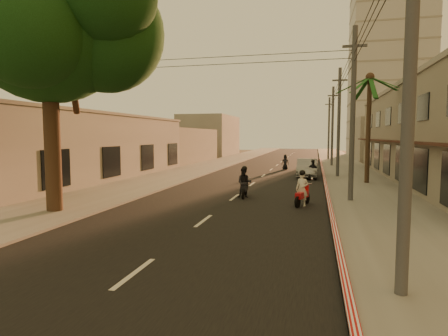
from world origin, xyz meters
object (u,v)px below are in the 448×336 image
Objects in this scene: scooter_mid_a at (244,183)px; parked_car at (307,168)px; palm_tree at (370,83)px; broadleaf_tree at (58,20)px; scooter_red at (302,190)px; scooter_far_a at (285,163)px; scooter_mid_b at (313,171)px.

parked_car is at bearing 70.94° from scooter_mid_a.
palm_tree is at bearing 43.00° from scooter_mid_a.
broadleaf_tree reaches higher than scooter_mid_a.
scooter_red reaches higher than parked_car.
broadleaf_tree reaches higher than scooter_far_a.
scooter_far_a is at bearing 108.19° from parked_car.
scooter_mid_a is 11.83m from parked_car.
scooter_mid_a is (-3.24, 1.82, 0.01)m from scooter_red.
scooter_mid_b is at bearing 55.25° from broadleaf_tree.
broadleaf_tree is 1.48× the size of palm_tree.
scooter_far_a is (-6.61, 10.21, -6.44)m from palm_tree.
scooter_mid_a reaches higher than parked_car.
scooter_mid_b is at bearing -75.80° from parked_car.
broadleaf_tree is 6.68× the size of scooter_red.
palm_tree reaches higher than scooter_red.
scooter_far_a is (-2.39, 19.89, -0.10)m from scooter_red.
scooter_mid_b is (10.81, 15.59, -7.73)m from broadleaf_tree.
scooter_far_a is (-2.81, 8.47, -0.03)m from scooter_mid_b.
broadleaf_tree is 6.59× the size of scooter_mid_a.
parked_car is at bearing 140.48° from palm_tree.
scooter_mid_a is 1.13× the size of scooter_mid_b.
scooter_mid_a is at bearing -106.58° from parked_car.
scooter_mid_b is (-3.80, 1.74, -6.41)m from palm_tree.
scooter_mid_b is (3.66, 9.60, -0.07)m from scooter_mid_a.
scooter_mid_b is at bearing -76.42° from scooter_far_a.
scooter_red is 11.42m from scooter_mid_b.
scooter_red is 0.38× the size of parked_car.
parked_car is (-0.49, 1.80, 0.03)m from scooter_mid_b.
parked_car is at bearing -75.59° from scooter_far_a.
scooter_red is at bearing -32.82° from scooter_mid_a.
scooter_mid_b is 1.87m from parked_car.
broadleaf_tree reaches higher than parked_car.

